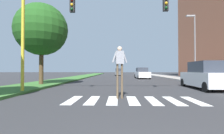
# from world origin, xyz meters

# --- Properties ---
(ground_plane) EXTENTS (140.00, 140.00, 0.00)m
(ground_plane) POSITION_xyz_m (0.00, 30.00, 0.00)
(ground_plane) COLOR #2D2D30
(crosswalk) EXTENTS (5.85, 2.20, 0.01)m
(crosswalk) POSITION_xyz_m (0.00, 6.40, 0.00)
(crosswalk) COLOR silver
(crosswalk) RESTS_ON ground_plane
(median_strip) EXTENTS (3.56, 64.00, 0.15)m
(median_strip) POSITION_xyz_m (-7.68, 28.00, 0.07)
(median_strip) COLOR #386B2D
(median_strip) RESTS_ON ground_plane
(tree_mid) EXTENTS (4.44, 4.44, 6.92)m
(tree_mid) POSITION_xyz_m (-7.25, 12.85, 4.83)
(tree_mid) COLOR #4C3823
(tree_mid) RESTS_ON median_strip
(sidewalk_right) EXTENTS (3.00, 64.00, 0.15)m
(sidewalk_right) POSITION_xyz_m (8.61, 28.00, 0.07)
(sidewalk_right) COLOR #9E9991
(sidewalk_right) RESTS_ON ground_plane
(traffic_light_gantry) EXTENTS (9.79, 0.30, 6.00)m
(traffic_light_gantry) POSITION_xyz_m (-3.27, 8.32, 4.39)
(traffic_light_gantry) COLOR gold
(traffic_light_gantry) RESTS_ON median_strip
(street_lamp_right) EXTENTS (1.02, 0.24, 7.50)m
(street_lamp_right) POSITION_xyz_m (8.01, 17.94, 4.59)
(street_lamp_right) COLOR slate
(street_lamp_right) RESTS_ON sidewalk_right
(pedestrian_performer) EXTENTS (0.75, 0.30, 2.49)m
(pedestrian_performer) POSITION_xyz_m (-0.57, 6.85, 1.66)
(pedestrian_performer) COLOR brown
(pedestrian_performer) RESTS_ON ground_plane
(suv_crossing) EXTENTS (2.06, 4.64, 1.97)m
(suv_crossing) POSITION_xyz_m (5.60, 10.95, 0.93)
(suv_crossing) COLOR silver
(suv_crossing) RESTS_ON ground_plane
(sedan_midblock) EXTENTS (2.04, 4.52, 1.74)m
(sedan_midblock) POSITION_xyz_m (3.15, 25.19, 0.81)
(sedan_midblock) COLOR silver
(sedan_midblock) RESTS_ON ground_plane
(sedan_distant) EXTENTS (1.80, 4.23, 1.74)m
(sedan_distant) POSITION_xyz_m (-0.51, 38.72, 0.80)
(sedan_distant) COLOR #474C51
(sedan_distant) RESTS_ON ground_plane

